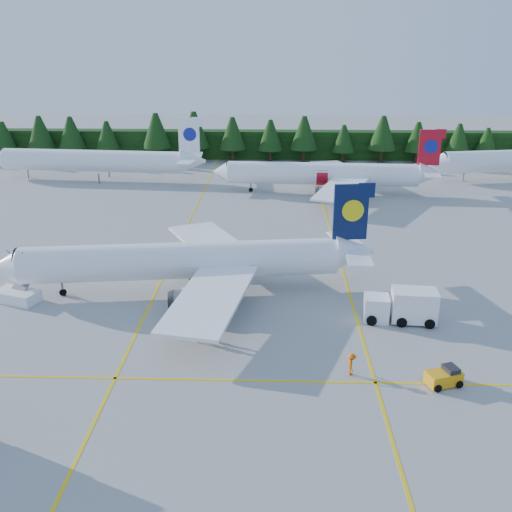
{
  "coord_description": "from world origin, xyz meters",
  "views": [
    {
      "loc": [
        -1.93,
        -43.38,
        24.43
      ],
      "look_at": [
        -3.67,
        11.74,
        3.5
      ],
      "focal_mm": 40.0,
      "sensor_mm": 36.0,
      "label": 1
    }
  ],
  "objects_px": {
    "baggage_tug": "(444,377)",
    "service_truck": "(401,306)",
    "airliner_navy": "(175,262)",
    "airliner_red": "(318,174)",
    "airstairs": "(19,292)"
  },
  "relations": [
    {
      "from": "airliner_navy",
      "to": "airliner_red",
      "type": "bearing_deg",
      "value": 59.95
    },
    {
      "from": "airliner_navy",
      "to": "airstairs",
      "type": "height_order",
      "value": "airliner_navy"
    },
    {
      "from": "service_truck",
      "to": "baggage_tug",
      "type": "bearing_deg",
      "value": -78.06
    },
    {
      "from": "service_truck",
      "to": "airliner_red",
      "type": "bearing_deg",
      "value": 100.34
    },
    {
      "from": "airliner_navy",
      "to": "baggage_tug",
      "type": "height_order",
      "value": "airliner_navy"
    },
    {
      "from": "airliner_navy",
      "to": "baggage_tug",
      "type": "bearing_deg",
      "value": -42.59
    },
    {
      "from": "airliner_red",
      "to": "baggage_tug",
      "type": "height_order",
      "value": "airliner_red"
    },
    {
      "from": "airliner_navy",
      "to": "service_truck",
      "type": "xyz_separation_m",
      "value": [
        21.78,
        -6.02,
        -1.74
      ]
    },
    {
      "from": "airstairs",
      "to": "service_truck",
      "type": "distance_m",
      "value": 37.3
    },
    {
      "from": "airliner_red",
      "to": "airstairs",
      "type": "distance_m",
      "value": 54.8
    },
    {
      "from": "service_truck",
      "to": "baggage_tug",
      "type": "distance_m",
      "value": 10.55
    },
    {
      "from": "service_truck",
      "to": "baggage_tug",
      "type": "xyz_separation_m",
      "value": [
        1.24,
        -10.44,
        -0.88
      ]
    },
    {
      "from": "airliner_navy",
      "to": "service_truck",
      "type": "height_order",
      "value": "airliner_navy"
    },
    {
      "from": "airstairs",
      "to": "service_truck",
      "type": "bearing_deg",
      "value": 13.69
    },
    {
      "from": "baggage_tug",
      "to": "service_truck",
      "type": "bearing_deg",
      "value": 78.13
    }
  ]
}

